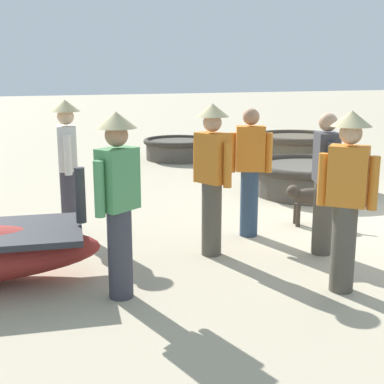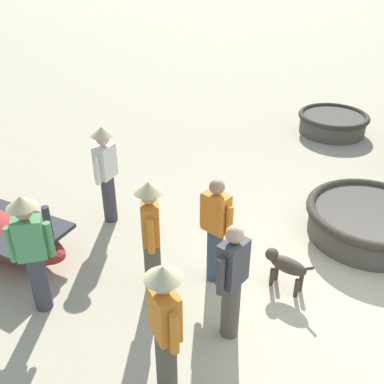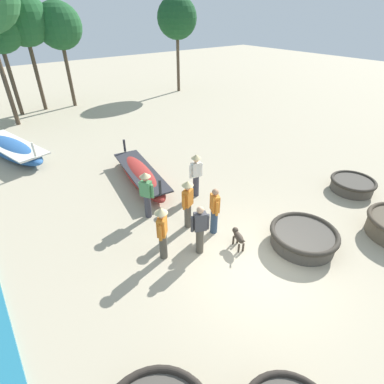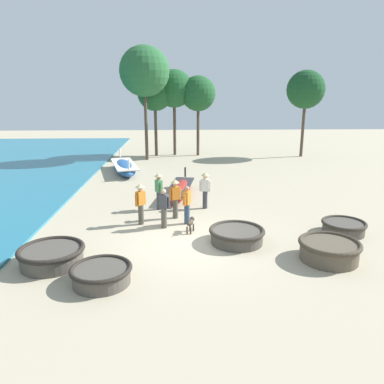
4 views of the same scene
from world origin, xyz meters
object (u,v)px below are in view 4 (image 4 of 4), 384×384
object	(u,v)px
long_boat_white_hull	(124,167)
coracle_tilted	(344,227)
tree_tall_back	(306,90)
tree_leftmost	(144,71)
fisherman_hauling	(164,207)
tree_left_mid	(198,94)
coracle_front_left	(101,274)
coracle_far_left	(52,255)
fisherman_by_coracle	(159,189)
fisherman_crouching	(187,204)
coracle_upturned	(237,235)
fisherman_with_hat	(205,188)
dog	(191,223)
long_boat_ochre_hull	(180,190)
fisherman_standing_left	(175,196)
fisherman_standing_right	(141,201)
tree_right_mid	(174,89)
coracle_nearest	(329,250)

from	to	relation	value
long_boat_white_hull	coracle_tilted	bearing A→B (deg)	-49.25
tree_tall_back	tree_leftmost	bearing A→B (deg)	-175.05
fisherman_hauling	tree_left_mid	world-z (taller)	tree_left_mid
coracle_front_left	long_boat_white_hull	bearing A→B (deg)	95.26
coracle_far_left	fisherman_hauling	distance (m)	4.60
long_boat_white_hull	tree_tall_back	xyz separation A→B (m)	(13.65, 5.90, 4.92)
fisherman_by_coracle	fisherman_crouching	bearing A→B (deg)	-58.11
coracle_upturned	fisherman_by_coracle	size ratio (longest dim) A/B	1.18
fisherman_with_hat	dog	world-z (taller)	fisherman_with_hat
long_boat_white_hull	long_boat_ochre_hull	distance (m)	6.86
long_boat_ochre_hull	tree_leftmost	size ratio (longest dim) A/B	0.53
coracle_tilted	fisherman_standing_left	world-z (taller)	fisherman_standing_left
coracle_upturned	coracle_far_left	bearing A→B (deg)	-165.70
fisherman_standing_right	tree_left_mid	distance (m)	17.53
fisherman_standing_left	fisherman_with_hat	size ratio (longest dim) A/B	1.00
coracle_upturned	fisherman_by_coracle	bearing A→B (deg)	126.18
fisherman_hauling	tree_right_mid	world-z (taller)	tree_right_mid
coracle_far_left	long_boat_ochre_hull	distance (m)	8.67
coracle_upturned	tree_tall_back	xyz separation A→B (m)	(8.09, 17.92, 5.00)
tree_tall_back	fisherman_with_hat	bearing A→B (deg)	-122.79
coracle_front_left	long_boat_ochre_hull	bearing A→B (deg)	75.89
coracle_tilted	coracle_upturned	bearing A→B (deg)	-169.94
fisherman_hauling	fisherman_by_coracle	world-z (taller)	fisherman_by_coracle
fisherman_crouching	fisherman_with_hat	distance (m)	2.22
fisherman_hauling	tree_right_mid	xyz separation A→B (m)	(0.32, 17.49, 4.53)
coracle_far_left	coracle_tilted	bearing A→B (deg)	12.57
coracle_tilted	tree_right_mid	xyz separation A→B (m)	(-6.45, 18.36, 5.11)
long_boat_white_hull	fisherman_crouching	xyz separation A→B (m)	(3.86, -9.98, 0.47)
long_boat_white_hull	tree_left_mid	size ratio (longest dim) A/B	0.81
long_boat_white_hull	tree_left_mid	xyz separation A→B (m)	(5.20, 6.79, 4.62)
long_boat_white_hull	tree_tall_back	size ratio (longest dim) A/B	0.76
coracle_nearest	long_boat_white_hull	world-z (taller)	long_boat_white_hull
long_boat_ochre_hull	tree_left_mid	xyz separation A→B (m)	(1.60, 12.63, 4.66)
coracle_tilted	fisherman_with_hat	distance (m)	6.04
long_boat_ochre_hull	tree_right_mid	bearing A→B (deg)	91.46
fisherman_crouching	fisherman_hauling	distance (m)	1.01
fisherman_standing_left	tree_left_mid	world-z (taller)	tree_left_mid
coracle_tilted	long_boat_white_hull	world-z (taller)	long_boat_white_hull
coracle_upturned	fisherman_crouching	distance (m)	2.71
coracle_nearest	long_boat_white_hull	size ratio (longest dim) A/B	0.37
coracle_front_left	fisherman_hauling	bearing A→B (deg)	69.84
tree_left_mid	coracle_tilted	bearing A→B (deg)	-75.97
tree_left_mid	tree_right_mid	bearing A→B (deg)	171.54
coracle_tilted	tree_tall_back	bearing A→B (deg)	77.10
tree_leftmost	fisherman_by_coracle	bearing A→B (deg)	-83.16
coracle_far_left	coracle_nearest	xyz separation A→B (m)	(8.65, 0.00, 0.03)
fisherman_hauling	fisherman_standing_left	xyz separation A→B (m)	(0.44, 1.15, 0.12)
coracle_tilted	fisherman_standing_right	distance (m)	7.84
fisherman_crouching	long_boat_ochre_hull	bearing A→B (deg)	93.56
long_boat_ochre_hull	dog	xyz separation A→B (m)	(0.37, -5.08, 0.05)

